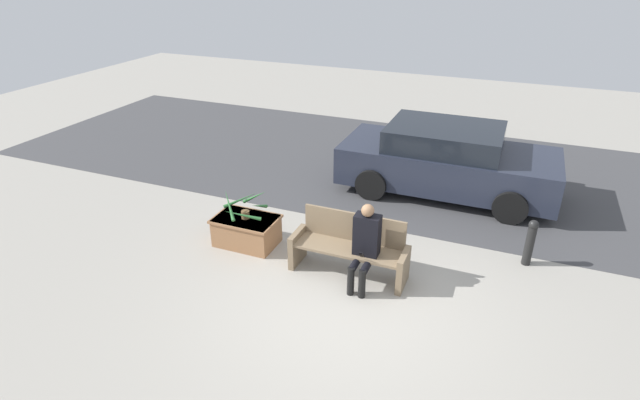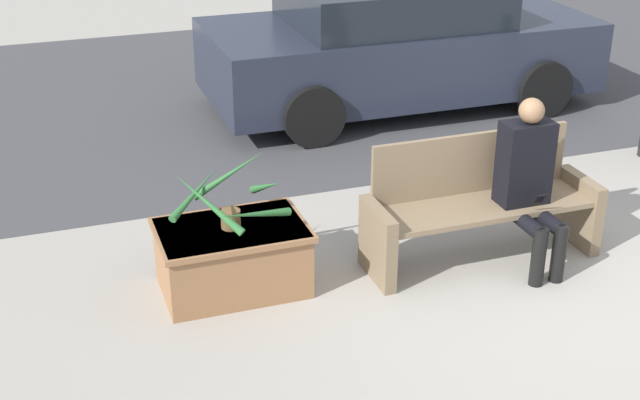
% 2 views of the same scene
% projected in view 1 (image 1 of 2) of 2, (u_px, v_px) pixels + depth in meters
% --- Properties ---
extents(ground_plane, '(30.00, 30.00, 0.00)m').
position_uv_depth(ground_plane, '(349.00, 305.00, 6.96)').
color(ground_plane, '#9E998E').
extents(road_surface, '(20.00, 6.00, 0.01)m').
position_uv_depth(road_surface, '(425.00, 169.00, 11.31)').
color(road_surface, '#424244').
rests_on(road_surface, ground_plane).
extents(bench, '(1.78, 0.53, 0.93)m').
position_uv_depth(bench, '(350.00, 247.00, 7.51)').
color(bench, '#7A664C').
rests_on(bench, ground_plane).
extents(person_seated, '(0.37, 0.59, 1.27)m').
position_uv_depth(person_seated, '(365.00, 243.00, 7.14)').
color(person_seated, black).
rests_on(person_seated, ground_plane).
extents(planter_box, '(1.05, 0.69, 0.49)m').
position_uv_depth(planter_box, '(247.00, 230.00, 8.32)').
color(planter_box, '#936642').
rests_on(planter_box, ground_plane).
extents(potted_plant, '(0.82, 0.83, 0.47)m').
position_uv_depth(potted_plant, '(245.00, 206.00, 8.13)').
color(potted_plant, brown).
rests_on(potted_plant, planter_box).
extents(parked_car, '(4.19, 1.98, 1.39)m').
position_uv_depth(parked_car, '(446.00, 160.00, 9.97)').
color(parked_car, '#232838').
rests_on(parked_car, ground_plane).
extents(bollard_post, '(0.15, 0.15, 0.78)m').
position_uv_depth(bollard_post, '(530.00, 241.00, 7.71)').
color(bollard_post, black).
rests_on(bollard_post, ground_plane).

